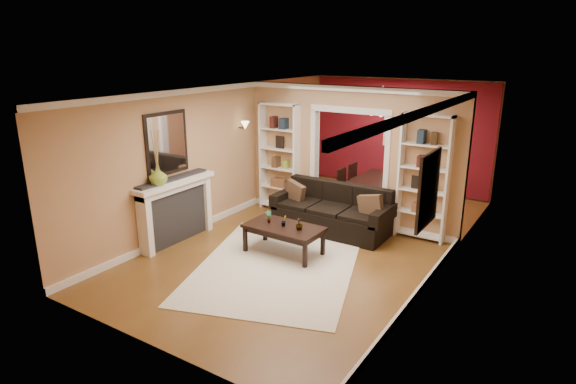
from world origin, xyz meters
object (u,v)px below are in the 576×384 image
Objects in this scene: bookshelf_left at (280,158)px; fireplace at (177,211)px; dining_table at (377,191)px; coffee_table at (284,240)px; sofa at (331,209)px; bookshelf_right at (424,178)px.

fireplace is at bearing -102.05° from bookshelf_left.
coffee_table is at bearing 175.88° from dining_table.
bookshelf_right is (1.54, 0.58, 0.71)m from sofa.
coffee_table is 3.51m from dining_table.
bookshelf_left reaches higher than sofa.
sofa is 1.38× the size of dining_table.
sofa is 2.87m from fireplace.
coffee_table is 2.54m from bookshelf_left.
coffee_table is at bearing -54.98° from bookshelf_left.
fireplace reaches higher than coffee_table.
bookshelf_right is (3.10, 0.00, 0.00)m from bookshelf_left.
fireplace is (-2.10, -1.95, 0.14)m from sofa.
dining_table reaches higher than coffee_table.
dining_table is at bearing 86.93° from coffee_table.
coffee_table is at bearing 17.14° from fireplace.
bookshelf_left reaches higher than dining_table.
bookshelf_right is 4.47m from fireplace.
fireplace is (-1.90, -0.59, 0.33)m from coffee_table.
fireplace is at bearing -161.82° from coffee_table.
bookshelf_left is (-1.36, 1.94, 0.90)m from coffee_table.
sofa is 0.99× the size of bookshelf_right.
bookshelf_right is (1.74, 1.94, 0.90)m from coffee_table.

